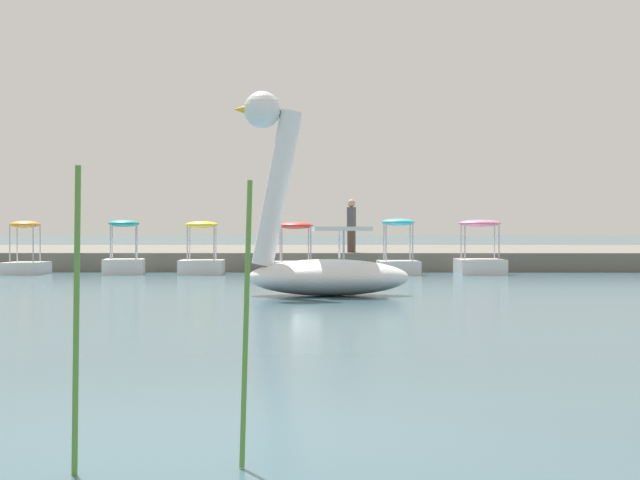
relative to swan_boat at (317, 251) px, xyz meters
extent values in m
plane|color=#385966|center=(-0.46, -16.35, -0.86)|extent=(670.43, 670.43, 0.00)
cube|color=#6B665B|center=(-0.46, 24.53, -0.58)|extent=(143.43, 21.78, 0.57)
ellipsoid|color=white|center=(0.23, 0.02, -0.51)|extent=(3.20, 1.88, 0.70)
cylinder|color=white|center=(-0.76, -0.05, 1.20)|extent=(1.00, 0.48, 3.02)
sphere|color=white|center=(-1.04, -0.07, 2.70)|extent=(0.76, 0.76, 0.71)
cone|color=yellow|center=(-1.32, -0.09, 2.70)|extent=(0.54, 0.42, 0.39)
cube|color=white|center=(0.47, 0.03, 0.42)|extent=(1.17, 1.40, 0.08)
cylinder|color=silver|center=(0.43, 0.63, 0.13)|extent=(0.04, 0.04, 0.58)
cylinder|color=silver|center=(0.51, -0.57, 0.13)|extent=(0.04, 0.04, 0.58)
cube|color=white|center=(4.45, 12.04, -0.65)|extent=(1.35, 2.16, 0.43)
ellipsoid|color=pink|center=(4.45, 12.04, 0.59)|extent=(1.24, 1.08, 0.20)
cylinder|color=#B7B7BF|center=(3.95, 12.44, 0.08)|extent=(0.04, 0.04, 1.03)
cylinder|color=#B7B7BF|center=(4.92, 12.47, 0.08)|extent=(0.04, 0.04, 1.03)
cylinder|color=#B7B7BF|center=(3.98, 11.60, 0.08)|extent=(0.04, 0.04, 1.03)
cylinder|color=#B7B7BF|center=(4.95, 11.64, 0.08)|extent=(0.04, 0.04, 1.03)
cube|color=white|center=(2.11, 11.92, -0.67)|extent=(1.22, 1.97, 0.39)
ellipsoid|color=#2DB7D1|center=(2.11, 11.92, 0.63)|extent=(0.99, 0.95, 0.20)
cylinder|color=#B7B7BF|center=(1.71, 12.26, 0.07)|extent=(0.04, 0.04, 1.10)
cylinder|color=#B7B7BF|center=(2.47, 12.30, 0.07)|extent=(0.04, 0.04, 1.10)
cylinder|color=#B7B7BF|center=(1.75, 11.54, 0.07)|extent=(0.04, 0.04, 1.10)
cylinder|color=#B7B7BF|center=(2.50, 11.58, 0.07)|extent=(0.04, 0.04, 1.10)
cube|color=white|center=(-0.83, 12.02, -0.68)|extent=(1.33, 1.93, 0.36)
ellipsoid|color=red|center=(-0.83, 12.02, 0.53)|extent=(1.13, 1.16, 0.20)
cylinder|color=#B7B7BF|center=(-1.29, 12.40, 0.02)|extent=(0.04, 0.04, 1.03)
cylinder|color=#B7B7BF|center=(-0.47, 12.49, 0.02)|extent=(0.04, 0.04, 1.03)
cylinder|color=#B7B7BF|center=(-1.20, 11.56, 0.02)|extent=(0.04, 0.04, 1.03)
cylinder|color=#B7B7BF|center=(-0.38, 11.64, 0.02)|extent=(0.04, 0.04, 1.03)
cube|color=white|center=(-3.52, 11.96, -0.66)|extent=(1.31, 1.97, 0.40)
ellipsoid|color=yellow|center=(-3.52, 11.96, 0.55)|extent=(0.98, 1.13, 0.20)
cylinder|color=#B7B7BF|center=(-3.91, 12.38, 0.05)|extent=(0.04, 0.04, 1.01)
cylinder|color=#B7B7BF|center=(-3.16, 12.41, 0.05)|extent=(0.04, 0.04, 1.01)
cylinder|color=#B7B7BF|center=(-3.87, 11.51, 0.05)|extent=(0.04, 0.04, 1.01)
cylinder|color=#B7B7BF|center=(-3.12, 11.54, 0.05)|extent=(0.04, 0.04, 1.01)
cube|color=white|center=(-5.76, 12.02, -0.65)|extent=(1.33, 2.06, 0.43)
ellipsoid|color=teal|center=(-5.76, 12.02, 0.59)|extent=(0.98, 0.99, 0.20)
cylinder|color=#B7B7BF|center=(-6.16, 12.34, 0.08)|extent=(0.04, 0.04, 1.02)
cylinder|color=#B7B7BF|center=(-5.45, 12.42, 0.08)|extent=(0.04, 0.04, 1.02)
cylinder|color=#B7B7BF|center=(-6.08, 11.63, 0.08)|extent=(0.04, 0.04, 1.02)
cylinder|color=#B7B7BF|center=(-5.37, 11.71, 0.08)|extent=(0.04, 0.04, 1.02)
cube|color=white|center=(-8.58, 11.88, -0.69)|extent=(1.14, 1.91, 0.34)
ellipsoid|color=orange|center=(-8.58, 11.88, 0.56)|extent=(0.89, 0.89, 0.20)
cylinder|color=#B7B7BF|center=(-8.90, 12.24, 0.02)|extent=(0.04, 0.04, 1.08)
cylinder|color=#B7B7BF|center=(-8.22, 12.20, 0.02)|extent=(0.04, 0.04, 1.08)
cylinder|color=#B7B7BF|center=(-8.94, 11.56, 0.02)|extent=(0.04, 0.04, 1.08)
cylinder|color=#B7B7BF|center=(-8.26, 11.53, 0.02)|extent=(0.04, 0.04, 1.08)
cube|color=#47382D|center=(0.80, 14.58, 0.11)|extent=(0.26, 0.26, 0.80)
cube|color=#4C4C51|center=(0.80, 14.58, 0.81)|extent=(0.28, 0.29, 0.60)
sphere|color=tan|center=(0.80, 14.58, 1.22)|extent=(0.23, 0.23, 0.23)
cylinder|color=#568E38|center=(-0.91, -17.80, -0.07)|extent=(0.05, 0.03, 1.59)
cylinder|color=#568E38|center=(-0.06, -17.53, -0.10)|extent=(0.06, 0.20, 1.52)
camera|label=1|loc=(0.44, -24.26, 0.39)|focal=71.19mm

